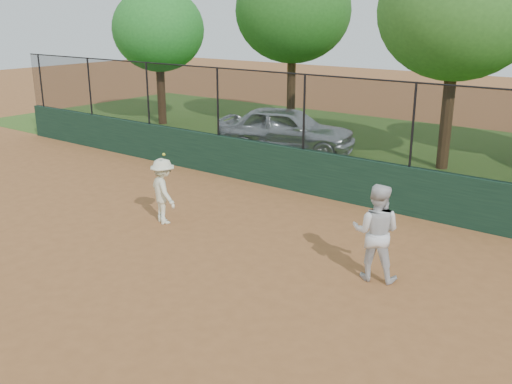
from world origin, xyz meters
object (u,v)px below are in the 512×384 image
Objects in this scene: tree_2 at (457,11)px; player_second at (376,232)px; tree_1 at (293,11)px; parked_car at (286,130)px; tree_0 at (158,30)px; player_main at (163,191)px.

player_second is at bearing -78.12° from tree_2.
player_second is at bearing -49.81° from tree_1.
tree_0 reaches higher than parked_car.
tree_2 reaches higher than player_main.
tree_0 is 12.55m from tree_2.
tree_1 reaches higher than player_main.
tree_2 is at bearing -94.30° from player_second.
player_main is 10.18m from tree_2.
player_main is at bearing -70.63° from tree_1.
parked_car is 2.61× the size of player_second.
tree_1 is (5.23, 2.35, 0.75)m from tree_0.
player_main reaches higher than parked_car.
tree_2 reaches higher than tree_0.
player_second is at bearing 3.05° from player_main.
tree_1 is 1.00× the size of tree_2.
tree_2 reaches higher than parked_car.
parked_car is at bearing -58.16° from tree_1.
player_second is 1.04× the size of player_main.
player_main is 12.98m from tree_0.
parked_car is at bearing -62.49° from player_second.
tree_1 is at bearing 24.18° from tree_0.
tree_1 is at bearing 162.52° from tree_2.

